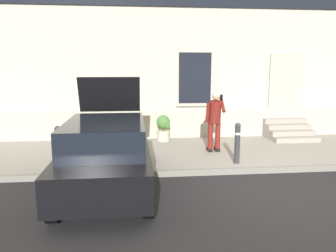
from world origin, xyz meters
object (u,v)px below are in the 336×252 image
object	(u,v)px
bollard_far_left	(58,146)
planter_cream	(164,127)
hatchback_car_black	(106,153)
bollard_near_person	(237,142)
person_on_phone	(215,118)
planter_charcoal	(84,130)

from	to	relation	value
bollard_far_left	planter_cream	bearing A→B (deg)	45.01
hatchback_car_black	bollard_near_person	distance (m)	3.38
hatchback_car_black	person_on_phone	distance (m)	3.72
bollard_near_person	person_on_phone	world-z (taller)	person_on_phone
bollard_near_person	person_on_phone	distance (m)	1.29
hatchback_car_black	bollard_near_person	bearing A→B (deg)	20.25
bollard_near_person	planter_cream	distance (m)	3.22
person_on_phone	planter_cream	distance (m)	2.15
bollard_far_left	planter_cream	world-z (taller)	bollard_far_left
planter_charcoal	planter_cream	bearing A→B (deg)	5.81
hatchback_car_black	bollard_far_left	size ratio (longest dim) A/B	3.90
bollard_near_person	person_on_phone	size ratio (longest dim) A/B	0.60
person_on_phone	planter_cream	bearing A→B (deg)	116.71
bollard_far_left	planter_charcoal	distance (m)	2.54
bollard_near_person	planter_charcoal	xyz separation A→B (m)	(-4.16, 2.52, -0.11)
hatchback_car_black	bollard_far_left	world-z (taller)	hatchback_car_black
bollard_near_person	person_on_phone	bearing A→B (deg)	104.44
planter_charcoal	bollard_far_left	bearing A→B (deg)	-95.55
bollard_near_person	planter_cream	xyz separation A→B (m)	(-1.62, 2.78, -0.11)
hatchback_car_black	person_on_phone	world-z (taller)	hatchback_car_black
hatchback_car_black	person_on_phone	bearing A→B (deg)	39.22
bollard_far_left	person_on_phone	size ratio (longest dim) A/B	0.60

